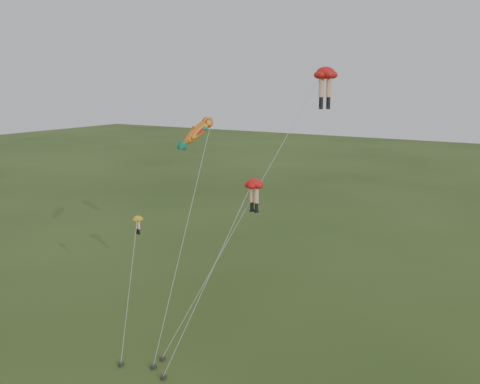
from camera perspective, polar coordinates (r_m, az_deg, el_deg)
The scene contains 5 objects.
ground at distance 36.87m, azimuth -7.24°, elevation -18.26°, with size 300.00×300.00×0.00m, color #294017.
legs_kite_red_high at distance 35.58m, azimuth 8.88°, elevation 11.74°, with size 9.14×8.90×19.31m.
legs_kite_red_mid at distance 34.10m, azimuth 1.33°, elevation 0.24°, with size 4.23×6.46×12.31m.
legs_kite_yellow at distance 40.76m, azimuth -10.95°, elevation -3.83°, with size 4.15×6.67×8.46m.
fish_kite at distance 39.06m, azimuth -4.48°, elevation 6.40°, with size 2.62×9.01×16.10m.
Camera 1 is at (20.24, -24.75, 18.37)m, focal length 40.00 mm.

